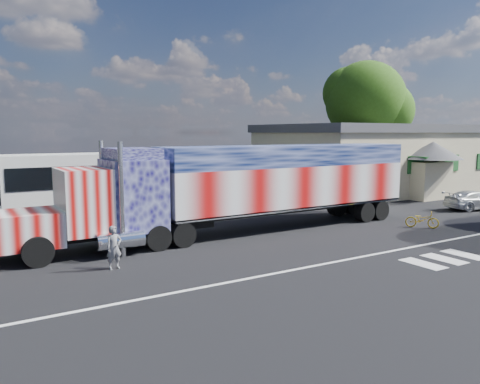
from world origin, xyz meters
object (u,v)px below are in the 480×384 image
parked_car (476,200)px  woman (114,248)px  bicycle (422,220)px  tree_far_ne (367,102)px  coach_bus (120,183)px  semi_truck (245,185)px

parked_car → woman: 22.23m
bicycle → tree_far_ne: size_ratio=0.13×
coach_bus → bicycle: size_ratio=7.82×
bicycle → tree_far_ne: 26.59m
parked_car → tree_far_ne: (9.14, 17.64, 7.08)m
woman → tree_far_ne: bearing=24.2°
bicycle → tree_far_ne: tree_far_ne is taller
parked_car → tree_far_ne: tree_far_ne is taller
tree_far_ne → semi_truck: bearing=-146.9°
semi_truck → tree_far_ne: 29.64m
coach_bus → woman: 10.54m
woman → parked_car: bearing=-4.0°
coach_bus → parked_car: coach_bus is taller
woman → semi_truck: bearing=14.8°
coach_bus → parked_car: size_ratio=3.08×
semi_truck → parked_car: bearing=-6.5°
bicycle → parked_car: bearing=-23.0°
parked_car → woman: bearing=106.4°
semi_truck → tree_far_ne: tree_far_ne is taller
woman → tree_far_ne: 37.09m
semi_truck → parked_car: 15.47m
parked_car → bicycle: parked_car is taller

